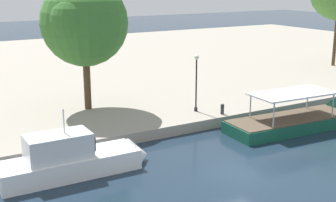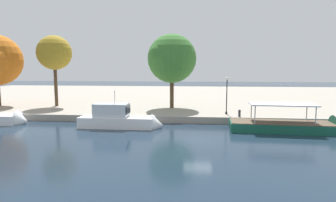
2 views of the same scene
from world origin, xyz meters
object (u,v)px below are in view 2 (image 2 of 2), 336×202
(lamp_post, at_px, (227,92))
(tree_3, at_px, (170,58))
(mooring_bollard_0, at_px, (239,113))
(motor_yacht_1, at_px, (121,121))
(tour_boat_2, at_px, (293,128))
(tree_0, at_px, (54,53))

(lamp_post, xyz_separation_m, tree_3, (-7.33, 4.79, 4.25))
(mooring_bollard_0, height_order, lamp_post, lamp_post)
(motor_yacht_1, bearing_deg, tour_boat_2, -0.35)
(lamp_post, bearing_deg, motor_yacht_1, -155.89)
(tour_boat_2, height_order, lamp_post, lamp_post)
(tour_boat_2, xyz_separation_m, mooring_bollard_0, (-4.80, 3.79, 0.84))
(lamp_post, relative_size, tree_3, 0.44)
(lamp_post, bearing_deg, mooring_bollard_0, -52.79)
(motor_yacht_1, relative_size, tour_boat_2, 0.78)
(tree_3, bearing_deg, motor_yacht_1, -113.66)
(mooring_bollard_0, bearing_deg, motor_yacht_1, -164.88)
(lamp_post, height_order, tree_3, tree_3)
(tour_boat_2, distance_m, tree_0, 33.30)
(tour_boat_2, bearing_deg, motor_yacht_1, -177.57)
(tour_boat_2, xyz_separation_m, tree_3, (-13.45, 10.30, 7.32))
(tour_boat_2, bearing_deg, tree_3, 145.82)
(mooring_bollard_0, bearing_deg, tree_0, 164.76)
(motor_yacht_1, xyz_separation_m, tree_0, (-12.59, 10.51, 7.85))
(tree_0, bearing_deg, motor_yacht_1, -39.85)
(mooring_bollard_0, height_order, tree_3, tree_3)
(motor_yacht_1, height_order, tree_0, tree_0)
(motor_yacht_1, bearing_deg, tree_0, 140.65)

